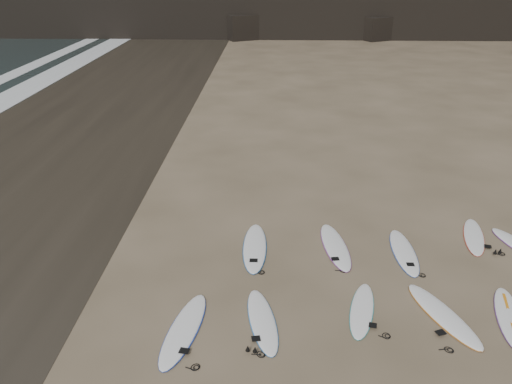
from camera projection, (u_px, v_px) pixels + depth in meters
ground at (370, 310)px, 12.13m from camera, size 240.00×240.00×0.00m
wet_sand at (28, 156)px, 21.56m from camera, size 12.00×200.00×0.01m
surfboard_0 at (184, 329)px, 11.45m from camera, size 1.09×2.74×0.10m
surfboard_1 at (262, 320)px, 11.73m from camera, size 1.04×2.49×0.09m
surfboard_2 at (362, 310)px, 12.10m from camera, size 1.05×2.28×0.08m
surfboard_3 at (443, 315)px, 11.91m from camera, size 1.54×2.65×0.09m
surfboard_4 at (510, 317)px, 11.85m from camera, size 1.13×2.48×0.09m
surfboard_5 at (255, 247)px, 14.70m from camera, size 0.69×2.79×0.10m
surfboard_6 at (335, 246)px, 14.75m from camera, size 0.97×2.75×0.10m
surfboard_7 at (404, 252)px, 14.47m from camera, size 0.63×2.57×0.09m
surfboard_8 at (474, 236)px, 15.28m from camera, size 1.17×2.42×0.08m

